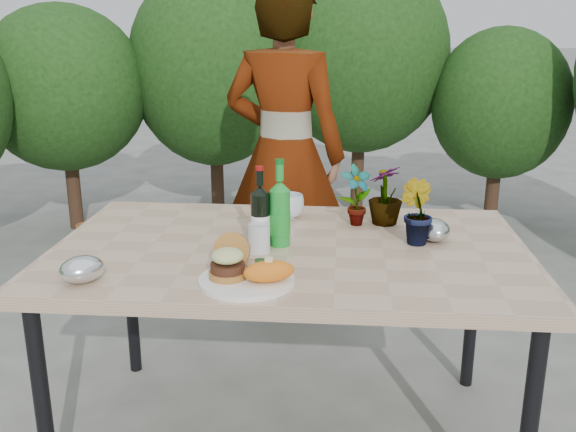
# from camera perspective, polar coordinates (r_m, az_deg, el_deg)

# --- Properties ---
(patio_table) EXTENTS (1.60, 1.00, 0.75)m
(patio_table) POSITION_cam_1_polar(r_m,az_deg,el_deg) (2.20, 0.17, -4.08)
(patio_table) COLOR tan
(patio_table) RESTS_ON ground
(shrub_hedge) EXTENTS (6.83, 5.05, 1.98)m
(shrub_hedge) POSITION_cam_1_polar(r_m,az_deg,el_deg) (3.67, 3.15, 10.73)
(shrub_hedge) COLOR #382316
(shrub_hedge) RESTS_ON ground
(dinner_plate) EXTENTS (0.28, 0.28, 0.01)m
(dinner_plate) POSITION_cam_1_polar(r_m,az_deg,el_deg) (1.88, -3.69, -5.74)
(dinner_plate) COLOR white
(dinner_plate) RESTS_ON patio_table
(burger_stack) EXTENTS (0.11, 0.16, 0.11)m
(burger_stack) POSITION_cam_1_polar(r_m,az_deg,el_deg) (1.88, -5.30, -3.96)
(burger_stack) COLOR #B7722D
(burger_stack) RESTS_ON dinner_plate
(sweet_potato) EXTENTS (0.17, 0.12, 0.06)m
(sweet_potato) POSITION_cam_1_polar(r_m,az_deg,el_deg) (1.84, -1.70, -4.95)
(sweet_potato) COLOR orange
(sweet_potato) RESTS_ON dinner_plate
(grilled_veg) EXTENTS (0.08, 0.05, 0.03)m
(grilled_veg) POSITION_cam_1_polar(r_m,az_deg,el_deg) (1.95, -2.80, -4.18)
(grilled_veg) COLOR olive
(grilled_veg) RESTS_ON dinner_plate
(wine_bottle) EXTENTS (0.07, 0.07, 0.28)m
(wine_bottle) POSITION_cam_1_polar(r_m,az_deg,el_deg) (2.15, -2.47, -0.09)
(wine_bottle) COLOR black
(wine_bottle) RESTS_ON patio_table
(sparkling_water) EXTENTS (0.07, 0.07, 0.30)m
(sparkling_water) POSITION_cam_1_polar(r_m,az_deg,el_deg) (2.15, -0.73, 0.15)
(sparkling_water) COLOR #198E2A
(sparkling_water) RESTS_ON patio_table
(plastic_cup) EXTENTS (0.07, 0.07, 0.09)m
(plastic_cup) POSITION_cam_1_polar(r_m,az_deg,el_deg) (2.11, -2.58, -1.97)
(plastic_cup) COLOR silver
(plastic_cup) RESTS_ON patio_table
(seedling_left) EXTENTS (0.14, 0.12, 0.23)m
(seedling_left) POSITION_cam_1_polar(r_m,az_deg,el_deg) (2.38, 6.09, 1.82)
(seedling_left) COLOR #255C1F
(seedling_left) RESTS_ON patio_table
(seedling_mid) EXTENTS (0.15, 0.16, 0.22)m
(seedling_mid) POSITION_cam_1_polar(r_m,az_deg,el_deg) (2.22, 11.29, 0.35)
(seedling_mid) COLOR #226021
(seedling_mid) RESTS_ON patio_table
(seedling_right) EXTENTS (0.18, 0.18, 0.22)m
(seedling_right) POSITION_cam_1_polar(r_m,az_deg,el_deg) (2.41, 8.67, 1.87)
(seedling_right) COLOR #256021
(seedling_right) RESTS_ON patio_table
(blue_bowl) EXTENTS (0.13, 0.13, 0.09)m
(blue_bowl) POSITION_cam_1_polar(r_m,az_deg,el_deg) (2.48, 0.08, 0.88)
(blue_bowl) COLOR silver
(blue_bowl) RESTS_ON patio_table
(foil_packet_left) EXTENTS (0.17, 0.17, 0.08)m
(foil_packet_left) POSITION_cam_1_polar(r_m,az_deg,el_deg) (1.96, -17.85, -4.54)
(foil_packet_left) COLOR silver
(foil_packet_left) RESTS_ON patio_table
(foil_packet_right) EXTENTS (0.13, 0.15, 0.08)m
(foil_packet_right) POSITION_cam_1_polar(r_m,az_deg,el_deg) (2.28, 12.84, -1.21)
(foil_packet_right) COLOR #B4B7BB
(foil_packet_right) RESTS_ON patio_table
(person) EXTENTS (0.70, 0.54, 1.70)m
(person) POSITION_cam_1_polar(r_m,az_deg,el_deg) (3.21, -0.31, 5.50)
(person) COLOR #8C5A46
(person) RESTS_ON ground
(terracotta_pot) EXTENTS (0.17, 0.17, 0.14)m
(terracotta_pot) POSITION_cam_1_polar(r_m,az_deg,el_deg) (4.67, -17.25, -1.50)
(terracotta_pot) COLOR #A9562B
(terracotta_pot) RESTS_ON ground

